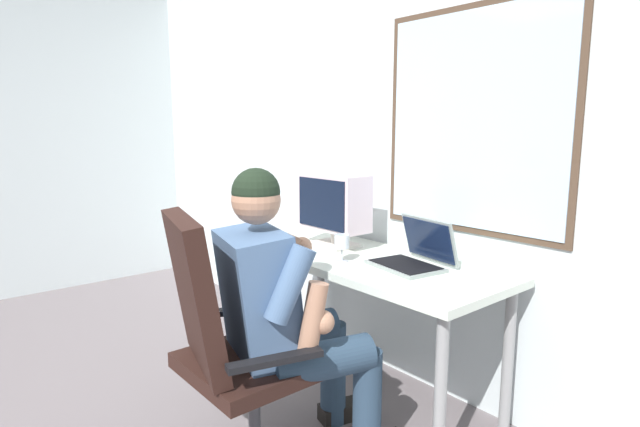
% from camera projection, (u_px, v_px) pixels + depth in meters
% --- Properties ---
extents(wall_rear, '(5.94, 0.08, 2.56)m').
position_uv_depth(wall_rear, '(410.00, 148.00, 2.74)').
color(wall_rear, silver).
rests_on(wall_rear, ground).
extents(desk, '(1.44, 0.62, 0.74)m').
position_uv_depth(desk, '(367.00, 274.00, 2.58)').
color(desk, gray).
rests_on(desk, ground).
extents(office_chair, '(0.66, 0.62, 1.08)m').
position_uv_depth(office_chair, '(224.00, 333.00, 1.96)').
color(office_chair, black).
rests_on(office_chair, ground).
extents(person_seated, '(0.63, 0.81, 1.24)m').
position_uv_depth(person_seated, '(288.00, 310.00, 2.07)').
color(person_seated, '#273B50').
rests_on(person_seated, ground).
extents(crt_monitor, '(0.41, 0.20, 0.40)m').
position_uv_depth(crt_monitor, '(334.00, 204.00, 2.78)').
color(crt_monitor, beige).
rests_on(crt_monitor, desk).
extents(laptop, '(0.38, 0.35, 0.23)m').
position_uv_depth(laptop, '(416.00, 254.00, 2.41)').
color(laptop, gray).
rests_on(laptop, desk).
extents(wine_glass, '(0.07, 0.07, 0.14)m').
position_uv_depth(wine_glass, '(342.00, 243.00, 2.48)').
color(wine_glass, silver).
rests_on(wine_glass, desk).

